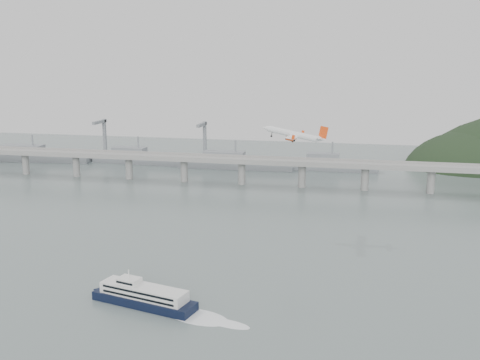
# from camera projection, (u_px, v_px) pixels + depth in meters

# --- Properties ---
(ground) EXTENTS (900.00, 900.00, 0.00)m
(ground) POSITION_uv_depth(u_px,v_px,m) (216.00, 277.00, 270.25)
(ground) COLOR slate
(ground) RESTS_ON ground
(bridge) EXTENTS (800.00, 22.00, 23.90)m
(bridge) POSITION_uv_depth(u_px,v_px,m) (276.00, 165.00, 457.63)
(bridge) COLOR gray
(bridge) RESTS_ON ground
(distant_fleet) EXTENTS (453.00, 60.90, 40.00)m
(distant_fleet) POSITION_uv_depth(u_px,v_px,m) (132.00, 158.00, 554.19)
(distant_fleet) COLOR slate
(distant_fleet) RESTS_ON ground
(ferry) EXTENTS (76.67, 27.07, 14.66)m
(ferry) POSITION_uv_depth(u_px,v_px,m) (144.00, 296.00, 238.66)
(ferry) COLOR black
(ferry) RESTS_ON ground
(airliner) EXTENTS (40.14, 36.23, 10.43)m
(airliner) POSITION_uv_depth(u_px,v_px,m) (295.00, 135.00, 334.24)
(airliner) COLOR white
(airliner) RESTS_ON ground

